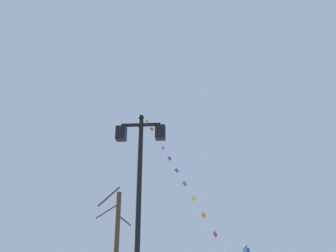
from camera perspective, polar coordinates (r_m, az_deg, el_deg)
twin_lantern_lamp_post at (r=9.15m, az=-4.89°, el=-7.28°), size 1.40×0.28×5.10m
kite_train at (r=31.23m, az=1.41°, el=-7.52°), size 8.26×12.49×15.83m
bare_tree at (r=18.45m, az=-8.81°, el=-17.48°), size 1.80×0.90×4.66m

